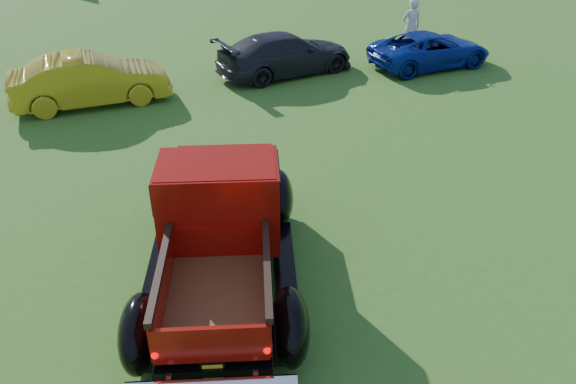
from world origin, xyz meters
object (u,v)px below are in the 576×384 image
at_px(show_car_yellow, 90,80).
at_px(show_car_blue, 430,50).
at_px(show_car_grey, 285,54).
at_px(pickup_truck, 221,219).
at_px(spectator, 411,27).

height_order(show_car_yellow, show_car_blue, show_car_yellow).
relative_size(show_car_yellow, show_car_grey, 0.95).
relative_size(pickup_truck, spectator, 2.88).
bearing_deg(show_car_blue, show_car_yellow, 84.55).
xyz_separation_m(show_car_yellow, show_car_blue, (11.00, -0.84, -0.14)).
bearing_deg(pickup_truck, show_car_grey, 80.86).
bearing_deg(spectator, pickup_truck, 48.21).
bearing_deg(spectator, show_car_yellow, 7.86).
bearing_deg(show_car_yellow, show_car_blue, -93.62).
bearing_deg(spectator, show_car_grey, 7.56).
relative_size(pickup_truck, show_car_blue, 1.37).
distance_m(pickup_truck, show_car_blue, 12.53).
height_order(pickup_truck, show_car_blue, pickup_truck).
distance_m(show_car_blue, spectator, 1.50).
xyz_separation_m(pickup_truck, spectator, (9.85, 9.32, 0.05)).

